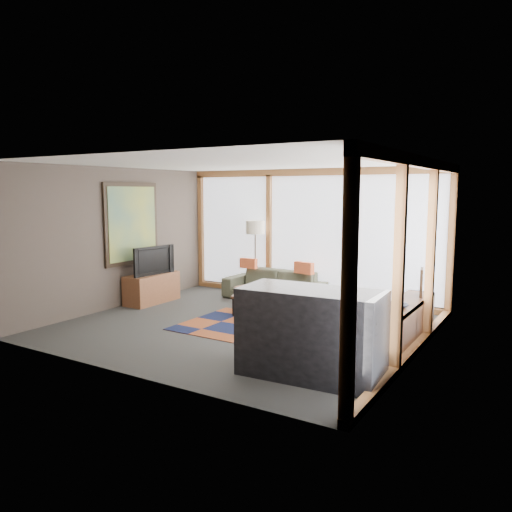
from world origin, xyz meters
The scene contains 17 objects.
ground centered at (0.00, 0.00, 0.00)m, with size 5.50×5.50×0.00m, color #2B2B29.
room_envelope centered at (0.49, 0.56, 1.54)m, with size 5.52×5.02×2.62m.
rug centered at (0.38, 0.02, 0.01)m, with size 2.67×1.72×0.01m, color brown.
sofa centered at (-0.52, 1.95, 0.30)m, with size 2.02×0.79×0.59m, color #343528.
pillow_left centered at (-1.15, 1.99, 0.69)m, with size 0.37×0.11×0.21m, color #CC552D.
pillow_right centered at (0.12, 1.97, 0.70)m, with size 0.41×0.12×0.22m, color #CC552D.
floor_lamp centered at (-1.13, 2.22, 0.78)m, with size 0.39×0.39×1.56m, color black, non-canonical shape.
coffee_table centered at (-0.08, 0.83, 0.18)m, with size 1.09×0.55×0.36m, color #342012, non-canonical shape.
book_stack centered at (-0.47, 0.83, 0.42)m, with size 0.26×0.33×0.11m, color brown.
vase centered at (-0.02, 0.87, 0.46)m, with size 0.22×0.22×0.19m, color silver.
bookshelf centered at (2.43, 0.39, 0.29)m, with size 0.42×2.29×0.57m, color #342012, non-canonical shape.
bowl_a centered at (2.39, -0.16, 0.62)m, with size 0.20×0.20×0.10m, color black.
bowl_b centered at (2.48, 0.20, 0.61)m, with size 0.17×0.17×0.08m, color black.
shelf_picture centered at (2.51, 1.12, 0.78)m, with size 0.04×0.32×0.43m, color black.
tv_console centered at (-2.46, 0.54, 0.28)m, with size 0.47×1.13×0.57m, color brown.
television centered at (-2.42, 0.49, 0.84)m, with size 0.96×0.13×0.55m, color black.
bar_counter centered at (1.85, -1.41, 0.52)m, with size 1.65×0.77×1.04m, color black.
Camera 1 is at (4.24, -6.58, 2.17)m, focal length 35.00 mm.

